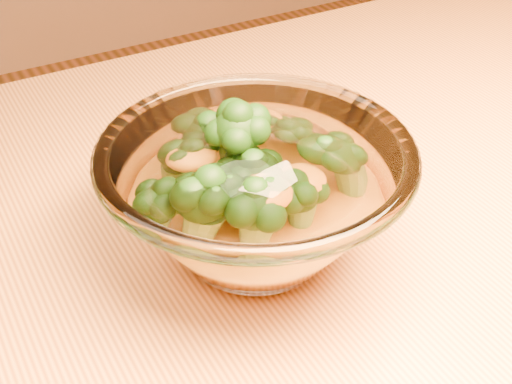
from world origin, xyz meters
The scene contains 4 objects.
table centered at (0.00, 0.00, 0.65)m, with size 1.20×0.80×0.75m.
glass_bowl centered at (-0.03, 0.00, 0.81)m, with size 0.24×0.24×0.11m.
cheese_sauce centered at (-0.03, 0.00, 0.78)m, with size 0.14×0.14×0.04m, color orange.
broccoli_heap centered at (-0.04, 0.01, 0.82)m, with size 0.17×0.16×0.09m.
Camera 1 is at (-0.24, -0.38, 1.13)m, focal length 50.00 mm.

